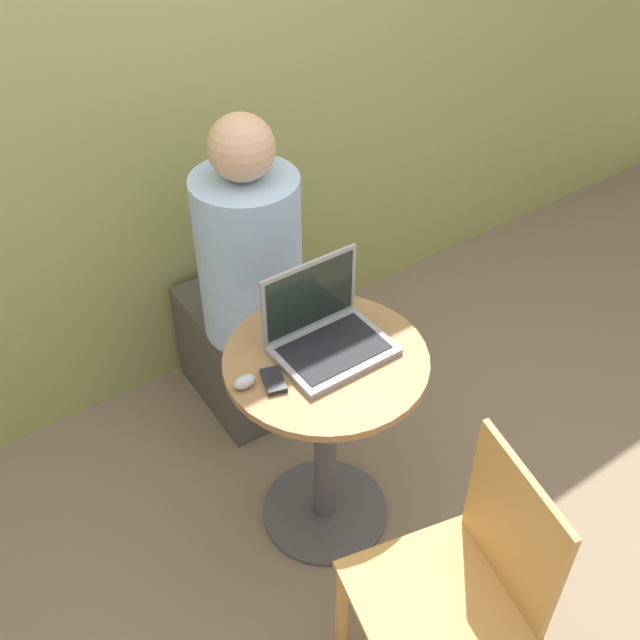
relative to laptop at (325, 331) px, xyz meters
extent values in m
plane|color=#7F6B56|center=(-0.03, -0.04, -0.80)|extent=(12.00, 12.00, 0.00)
cube|color=#939956|center=(-0.03, 0.94, 0.50)|extent=(7.00, 0.05, 2.60)
cylinder|color=#4C4C51|center=(-0.03, -0.04, -0.79)|extent=(0.44, 0.44, 0.02)
cylinder|color=#4C4C51|center=(-0.03, -0.04, -0.43)|extent=(0.07, 0.07, 0.70)
cylinder|color=olive|center=(-0.03, -0.04, -0.07)|extent=(0.60, 0.60, 0.02)
cube|color=gray|center=(0.00, -0.04, -0.04)|extent=(0.32, 0.24, 0.02)
cube|color=black|center=(0.00, -0.04, -0.03)|extent=(0.29, 0.19, 0.00)
cube|color=gray|center=(0.00, 0.08, 0.08)|extent=(0.32, 0.01, 0.23)
cube|color=black|center=(0.00, 0.07, 0.08)|extent=(0.30, 0.00, 0.21)
cube|color=black|center=(-0.21, -0.05, -0.05)|extent=(0.08, 0.11, 0.02)
ellipsoid|color=#B2B2B7|center=(-0.28, -0.01, -0.04)|extent=(0.07, 0.04, 0.04)
cylinder|color=tan|center=(-0.27, -0.47, -0.58)|extent=(0.04, 0.04, 0.43)
cylinder|color=tan|center=(0.07, -0.55, -0.58)|extent=(0.04, 0.04, 0.43)
cube|color=tan|center=(-0.14, -0.69, -0.36)|extent=(0.48, 0.48, 0.02)
cube|color=tan|center=(0.04, -0.73, -0.14)|extent=(0.10, 0.36, 0.41)
cube|color=#4C4742|center=(0.05, 0.63, -0.57)|extent=(0.35, 0.51, 0.45)
cylinder|color=#9EBCE5|center=(0.04, 0.50, -0.05)|extent=(0.36, 0.36, 0.60)
sphere|color=tan|center=(0.04, 0.50, 0.36)|extent=(0.21, 0.21, 0.21)
camera|label=1|loc=(-0.95, -1.33, 1.42)|focal=42.00mm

